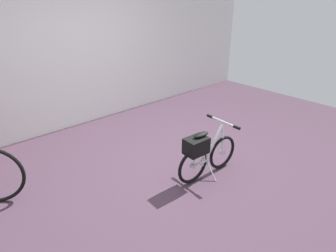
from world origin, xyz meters
The scene contains 3 objects.
ground_plane centered at (0.00, 0.00, 0.00)m, with size 8.15×8.15×0.00m, color #473342.
back_wall centered at (0.00, 2.24, 1.48)m, with size 8.15×0.10×2.97m, color white.
folding_bike_foreground centered at (0.21, -0.38, 0.35)m, with size 1.00×0.53×0.71m.
Camera 1 is at (-2.22, -2.41, 2.16)m, focal length 31.14 mm.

